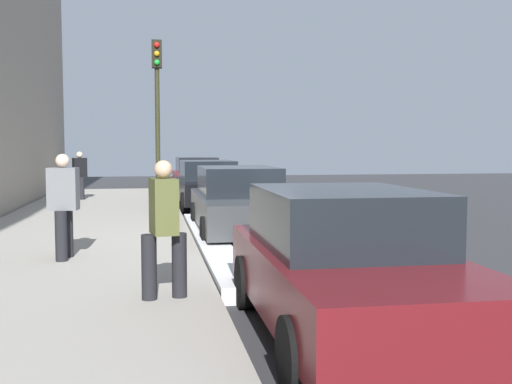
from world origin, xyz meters
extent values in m
plane|color=#333335|center=(0.00, 0.00, 0.00)|extent=(56.00, 56.00, 0.00)
cube|color=#A39E93|center=(0.00, -3.30, 0.07)|extent=(28.00, 4.60, 0.15)
cube|color=gold|center=(0.00, 3.20, 0.00)|extent=(28.00, 0.14, 0.01)
cube|color=white|center=(1.09, -0.70, 0.11)|extent=(8.30, 0.56, 0.22)
cylinder|color=black|center=(-11.19, 0.95, 0.32)|extent=(0.65, 0.24, 0.64)
cylinder|color=black|center=(-11.15, -0.73, 0.32)|extent=(0.65, 0.24, 0.64)
cylinder|color=black|center=(-13.74, 0.89, 0.32)|extent=(0.65, 0.24, 0.64)
cylinder|color=black|center=(-13.70, -0.79, 0.32)|extent=(0.65, 0.24, 0.64)
cube|color=maroon|center=(-12.44, 0.08, 0.59)|extent=(4.15, 1.90, 0.64)
cube|color=black|center=(-12.65, 0.08, 1.21)|extent=(2.17, 1.65, 0.60)
cylinder|color=black|center=(-5.02, 0.83, 0.32)|extent=(0.64, 0.23, 0.64)
cylinder|color=black|center=(-5.00, -0.85, 0.32)|extent=(0.64, 0.23, 0.64)
cylinder|color=black|center=(-7.87, 0.79, 0.32)|extent=(0.64, 0.23, 0.64)
cylinder|color=black|center=(-7.84, -0.89, 0.32)|extent=(0.64, 0.23, 0.64)
cube|color=black|center=(-6.43, -0.03, 0.59)|extent=(4.61, 1.87, 0.64)
cube|color=black|center=(-6.66, -0.03, 1.21)|extent=(2.41, 1.64, 0.60)
cylinder|color=black|center=(1.16, 0.90, 0.32)|extent=(0.64, 0.22, 0.64)
cylinder|color=black|center=(1.15, -0.78, 0.32)|extent=(0.64, 0.22, 0.64)
cylinder|color=black|center=(-1.76, 0.91, 0.32)|extent=(0.64, 0.22, 0.64)
cylinder|color=black|center=(-1.77, -0.77, 0.32)|extent=(0.64, 0.22, 0.64)
cube|color=#383A3D|center=(-0.30, 0.07, 0.59)|extent=(4.72, 1.83, 0.64)
cube|color=black|center=(-0.54, 0.07, 1.21)|extent=(2.46, 1.62, 0.60)
cylinder|color=black|center=(8.00, 0.97, 0.32)|extent=(0.64, 0.22, 0.64)
cylinder|color=black|center=(7.98, -0.71, 0.32)|extent=(0.64, 0.22, 0.64)
cylinder|color=black|center=(5.39, 0.99, 0.32)|extent=(0.64, 0.22, 0.64)
cylinder|color=black|center=(5.37, -0.69, 0.32)|extent=(0.64, 0.22, 0.64)
cube|color=maroon|center=(6.68, 0.14, 0.59)|extent=(4.22, 1.83, 0.64)
cube|color=black|center=(6.47, 0.14, 1.21)|extent=(2.20, 1.62, 0.60)
cylinder|color=black|center=(2.31, -3.17, 0.55)|extent=(0.19, 0.19, 0.79)
cylinder|color=black|center=(2.68, -3.21, 0.55)|extent=(0.19, 0.19, 0.79)
cube|color=slate|center=(2.50, -3.19, 1.28)|extent=(0.34, 0.49, 0.68)
sphere|color=beige|center=(2.50, -3.19, 1.73)|extent=(0.22, 0.22, 0.22)
cylinder|color=black|center=(-8.73, -4.14, 0.53)|extent=(0.18, 0.18, 0.77)
cylinder|color=black|center=(-9.06, -4.28, 0.53)|extent=(0.18, 0.18, 0.77)
cube|color=black|center=(-8.90, -4.21, 1.24)|extent=(0.43, 0.51, 0.65)
sphere|color=beige|center=(-8.90, -4.21, 1.68)|extent=(0.21, 0.21, 0.21)
cylinder|color=black|center=(5.35, -1.84, 0.54)|extent=(0.18, 0.18, 0.77)
cylinder|color=black|center=(5.29, -1.49, 0.54)|extent=(0.18, 0.18, 0.77)
cube|color=brown|center=(5.32, -1.67, 1.25)|extent=(0.48, 0.35, 0.66)
sphere|color=#D8AD8C|center=(5.32, -1.67, 1.69)|extent=(0.21, 0.21, 0.21)
cylinder|color=#2D2D19|center=(-3.44, -1.62, 2.06)|extent=(0.12, 0.12, 3.83)
cube|color=black|center=(-3.44, -1.62, 4.33)|extent=(0.26, 0.26, 0.70)
sphere|color=red|center=(-3.29, -1.62, 4.54)|extent=(0.14, 0.14, 0.14)
sphere|color=orange|center=(-3.29, -1.62, 4.32)|extent=(0.14, 0.14, 0.14)
sphere|color=green|center=(-3.29, -1.62, 4.10)|extent=(0.14, 0.14, 0.14)
camera|label=1|loc=(12.44, -1.81, 1.95)|focal=42.22mm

